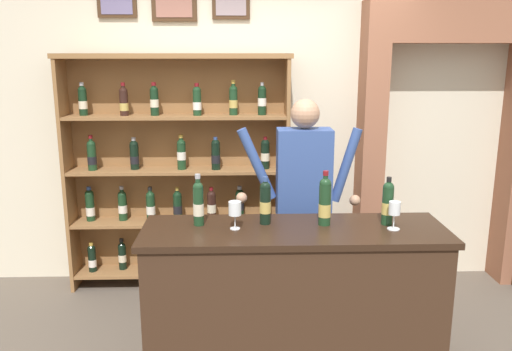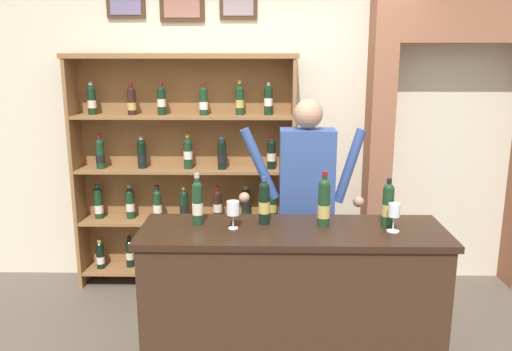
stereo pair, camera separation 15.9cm
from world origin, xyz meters
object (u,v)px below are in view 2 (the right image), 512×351
(shopkeeper, at_px, (306,190))
(tasting_bottle_rosso, at_px, (388,204))
(tasting_bottle_riserva, at_px, (264,202))
(tasting_bottle_prosecco, at_px, (324,202))
(wine_glass_left, at_px, (394,212))
(wine_glass_center, at_px, (233,210))
(wine_shelf, at_px, (185,168))
(tasting_counter, at_px, (292,301))
(tasting_bottle_vin_santo, at_px, (197,202))

(shopkeeper, xyz_separation_m, tasting_bottle_rosso, (0.45, -0.59, 0.07))
(tasting_bottle_riserva, distance_m, tasting_bottle_prosecco, 0.37)
(wine_glass_left, bearing_deg, tasting_bottle_riserva, 170.16)
(tasting_bottle_riserva, bearing_deg, wine_glass_left, -9.84)
(wine_glass_center, bearing_deg, tasting_bottle_rosso, 3.87)
(tasting_bottle_rosso, relative_size, wine_glass_left, 1.74)
(wine_shelf, height_order, tasting_counter, wine_shelf)
(tasting_counter, relative_size, wine_glass_center, 10.79)
(shopkeeper, bearing_deg, tasting_bottle_rosso, -52.21)
(shopkeeper, relative_size, tasting_bottle_vin_santo, 5.21)
(tasting_bottle_rosso, bearing_deg, tasting_bottle_prosecco, 179.14)
(tasting_bottle_vin_santo, relative_size, tasting_bottle_rosso, 1.07)
(wine_shelf, xyz_separation_m, tasting_bottle_riserva, (0.68, -1.24, 0.07))
(tasting_bottle_riserva, bearing_deg, shopkeeper, 60.93)
(tasting_counter, distance_m, tasting_bottle_riserva, 0.66)
(wine_shelf, relative_size, shopkeeper, 1.18)
(tasting_bottle_riserva, height_order, tasting_bottle_rosso, tasting_bottle_rosso)
(wine_glass_center, bearing_deg, tasting_bottle_riserva, 28.28)
(wine_shelf, xyz_separation_m, shopkeeper, (0.98, -0.69, -0.00))
(tasting_counter, bearing_deg, wine_glass_center, -179.44)
(tasting_bottle_riserva, relative_size, tasting_bottle_rosso, 1.00)
(tasting_counter, xyz_separation_m, wine_glass_center, (-0.36, -0.00, 0.60))
(tasting_bottle_rosso, bearing_deg, wine_shelf, 138.36)
(wine_shelf, relative_size, tasting_bottle_prosecco, 5.82)
(wine_shelf, distance_m, tasting_bottle_prosecco, 1.65)
(tasting_bottle_vin_santo, xyz_separation_m, tasting_bottle_riserva, (0.41, 0.01, -0.00))
(tasting_bottle_vin_santo, bearing_deg, tasting_bottle_rosso, -1.19)
(tasting_bottle_riserva, relative_size, wine_glass_center, 1.74)
(wine_shelf, height_order, tasting_bottle_rosso, wine_shelf)
(tasting_bottle_vin_santo, height_order, wine_glass_left, tasting_bottle_vin_santo)
(tasting_counter, distance_m, tasting_bottle_vin_santo, 0.87)
(wine_shelf, bearing_deg, tasting_counter, -57.46)
(wine_shelf, bearing_deg, tasting_bottle_prosecco, -50.55)
(tasting_counter, height_order, tasting_bottle_prosecco, tasting_bottle_prosecco)
(tasting_counter, relative_size, tasting_bottle_rosso, 6.16)
(tasting_bottle_riserva, bearing_deg, tasting_counter, -29.21)
(tasting_bottle_riserva, xyz_separation_m, wine_glass_center, (-0.19, -0.10, -0.02))
(tasting_bottle_rosso, xyz_separation_m, wine_glass_left, (0.02, -0.10, -0.02))
(tasting_counter, relative_size, tasting_bottle_prosecco, 5.44)
(tasting_bottle_vin_santo, distance_m, wine_glass_left, 1.20)
(tasting_bottle_rosso, xyz_separation_m, wine_glass_center, (-0.95, -0.06, -0.02))
(shopkeeper, height_order, wine_glass_left, shopkeeper)
(tasting_counter, relative_size, wine_glass_left, 10.70)
(wine_shelf, distance_m, wine_glass_left, 2.00)
(shopkeeper, relative_size, wine_glass_left, 9.69)
(tasting_bottle_prosecco, bearing_deg, tasting_counter, -160.99)
(wine_shelf, xyz_separation_m, tasting_bottle_rosso, (1.44, -1.28, 0.06))
(shopkeeper, bearing_deg, tasting_bottle_prosecco, -83.79)
(tasting_counter, height_order, tasting_bottle_rosso, tasting_bottle_rosso)
(tasting_bottle_riserva, distance_m, wine_glass_center, 0.22)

